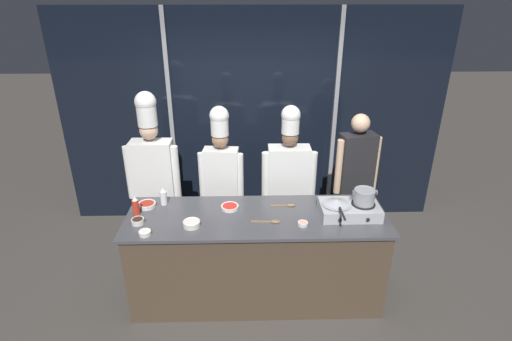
{
  "coord_description": "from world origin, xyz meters",
  "views": [
    {
      "loc": [
        -0.09,
        -3.22,
        2.85
      ],
      "look_at": [
        0.0,
        0.25,
        1.28
      ],
      "focal_mm": 28.0,
      "sensor_mm": 36.0,
      "label": 1
    }
  ],
  "objects_px": {
    "chef_sous": "(221,172)",
    "person_guest": "(355,172)",
    "prep_bowl_soy_glaze": "(138,221)",
    "prep_bowl_bell_pepper": "(230,207)",
    "serving_spoon_slotted": "(288,205)",
    "chef_head": "(153,169)",
    "squeeze_bottle_chili": "(136,206)",
    "prep_bowl_rice": "(145,233)",
    "frying_pan": "(337,202)",
    "chef_line": "(289,175)",
    "portable_stove": "(349,209)",
    "squeeze_bottle_clear": "(163,197)",
    "stock_pot": "(364,196)",
    "serving_spoon_solid": "(272,221)",
    "prep_bowl_shrimp": "(303,223)",
    "prep_bowl_chili_flakes": "(147,205)",
    "prep_bowl_onion": "(192,223)"
  },
  "relations": [
    {
      "from": "chef_sous",
      "to": "person_guest",
      "type": "relative_size",
      "value": 1.06
    },
    {
      "from": "prep_bowl_soy_glaze",
      "to": "prep_bowl_bell_pepper",
      "type": "bearing_deg",
      "value": 16.77
    },
    {
      "from": "serving_spoon_slotted",
      "to": "chef_head",
      "type": "height_order",
      "value": "chef_head"
    },
    {
      "from": "prep_bowl_soy_glaze",
      "to": "prep_bowl_bell_pepper",
      "type": "distance_m",
      "value": 0.86
    },
    {
      "from": "prep_bowl_soy_glaze",
      "to": "serving_spoon_slotted",
      "type": "bearing_deg",
      "value": 11.72
    },
    {
      "from": "squeeze_bottle_chili",
      "to": "chef_head",
      "type": "bearing_deg",
      "value": 86.08
    },
    {
      "from": "chef_sous",
      "to": "prep_bowl_rice",
      "type": "bearing_deg",
      "value": 63.51
    },
    {
      "from": "frying_pan",
      "to": "chef_sous",
      "type": "xyz_separation_m",
      "value": [
        -1.1,
        0.7,
        -0.01
      ]
    },
    {
      "from": "chef_head",
      "to": "chef_line",
      "type": "height_order",
      "value": "chef_head"
    },
    {
      "from": "portable_stove",
      "to": "squeeze_bottle_clear",
      "type": "height_order",
      "value": "squeeze_bottle_clear"
    },
    {
      "from": "person_guest",
      "to": "stock_pot",
      "type": "bearing_deg",
      "value": 70.69
    },
    {
      "from": "squeeze_bottle_clear",
      "to": "serving_spoon_solid",
      "type": "distance_m",
      "value": 1.1
    },
    {
      "from": "prep_bowl_shrimp",
      "to": "serving_spoon_slotted",
      "type": "relative_size",
      "value": 0.39
    },
    {
      "from": "stock_pot",
      "to": "prep_bowl_chili_flakes",
      "type": "relative_size",
      "value": 1.28
    },
    {
      "from": "squeeze_bottle_clear",
      "to": "serving_spoon_solid",
      "type": "height_order",
      "value": "squeeze_bottle_clear"
    },
    {
      "from": "chef_head",
      "to": "prep_bowl_bell_pepper",
      "type": "bearing_deg",
      "value": 148.1
    },
    {
      "from": "squeeze_bottle_chili",
      "to": "chef_line",
      "type": "height_order",
      "value": "chef_line"
    },
    {
      "from": "prep_bowl_rice",
      "to": "prep_bowl_shrimp",
      "type": "height_order",
      "value": "prep_bowl_rice"
    },
    {
      "from": "prep_bowl_onion",
      "to": "prep_bowl_shrimp",
      "type": "xyz_separation_m",
      "value": [
        0.99,
        -0.01,
        -0.01
      ]
    },
    {
      "from": "chef_head",
      "to": "chef_line",
      "type": "relative_size",
      "value": 1.09
    },
    {
      "from": "squeeze_bottle_chili",
      "to": "prep_bowl_shrimp",
      "type": "xyz_separation_m",
      "value": [
        1.53,
        -0.23,
        -0.07
      ]
    },
    {
      "from": "chef_head",
      "to": "person_guest",
      "type": "xyz_separation_m",
      "value": [
        2.18,
        0.03,
        -0.08
      ]
    },
    {
      "from": "chef_sous",
      "to": "squeeze_bottle_chili",
      "type": "bearing_deg",
      "value": 45.08
    },
    {
      "from": "prep_bowl_onion",
      "to": "prep_bowl_rice",
      "type": "xyz_separation_m",
      "value": [
        -0.39,
        -0.13,
        -0.01
      ]
    },
    {
      "from": "serving_spoon_slotted",
      "to": "prep_bowl_rice",
      "type": "bearing_deg",
      "value": -159.67
    },
    {
      "from": "prep_bowl_chili_flakes",
      "to": "serving_spoon_slotted",
      "type": "xyz_separation_m",
      "value": [
        1.37,
        -0.02,
        -0.02
      ]
    },
    {
      "from": "squeeze_bottle_clear",
      "to": "prep_bowl_rice",
      "type": "xyz_separation_m",
      "value": [
        -0.06,
        -0.54,
        -0.06
      ]
    },
    {
      "from": "portable_stove",
      "to": "frying_pan",
      "type": "xyz_separation_m",
      "value": [
        -0.13,
        -0.0,
        0.08
      ]
    },
    {
      "from": "prep_bowl_chili_flakes",
      "to": "prep_bowl_rice",
      "type": "relative_size",
      "value": 1.6
    },
    {
      "from": "prep_bowl_rice",
      "to": "chef_line",
      "type": "xyz_separation_m",
      "value": [
        1.34,
        1.01,
        0.06
      ]
    },
    {
      "from": "prep_bowl_bell_pepper",
      "to": "prep_bowl_shrimp",
      "type": "height_order",
      "value": "prep_bowl_bell_pepper"
    },
    {
      "from": "portable_stove",
      "to": "serving_spoon_solid",
      "type": "distance_m",
      "value": 0.74
    },
    {
      "from": "prep_bowl_soy_glaze",
      "to": "chef_sous",
      "type": "xyz_separation_m",
      "value": [
        0.71,
        0.8,
        0.1
      ]
    },
    {
      "from": "stock_pot",
      "to": "prep_bowl_onion",
      "type": "height_order",
      "value": "stock_pot"
    },
    {
      "from": "prep_bowl_onion",
      "to": "chef_line",
      "type": "height_order",
      "value": "chef_line"
    },
    {
      "from": "prep_bowl_bell_pepper",
      "to": "frying_pan",
      "type": "bearing_deg",
      "value": -8.42
    },
    {
      "from": "portable_stove",
      "to": "prep_bowl_onion",
      "type": "distance_m",
      "value": 1.46
    },
    {
      "from": "serving_spoon_slotted",
      "to": "chef_sous",
      "type": "distance_m",
      "value": 0.85
    },
    {
      "from": "prep_bowl_soy_glaze",
      "to": "prep_bowl_chili_flakes",
      "type": "bearing_deg",
      "value": 87.39
    },
    {
      "from": "frying_pan",
      "to": "prep_bowl_soy_glaze",
      "type": "xyz_separation_m",
      "value": [
        -1.81,
        -0.1,
        -0.11
      ]
    },
    {
      "from": "squeeze_bottle_chili",
      "to": "prep_bowl_soy_glaze",
      "type": "bearing_deg",
      "value": -72.57
    },
    {
      "from": "serving_spoon_slotted",
      "to": "person_guest",
      "type": "xyz_separation_m",
      "value": [
        0.78,
        0.52,
        0.11
      ]
    },
    {
      "from": "chef_line",
      "to": "chef_head",
      "type": "bearing_deg",
      "value": 2.1
    },
    {
      "from": "prep_bowl_rice",
      "to": "serving_spoon_solid",
      "type": "height_order",
      "value": "prep_bowl_rice"
    },
    {
      "from": "portable_stove",
      "to": "prep_bowl_bell_pepper",
      "type": "relative_size",
      "value": 3.15
    },
    {
      "from": "squeeze_bottle_chili",
      "to": "chef_head",
      "type": "height_order",
      "value": "chef_head"
    },
    {
      "from": "prep_bowl_bell_pepper",
      "to": "serving_spoon_solid",
      "type": "relative_size",
      "value": 0.65
    },
    {
      "from": "chef_sous",
      "to": "stock_pot",
      "type": "bearing_deg",
      "value": 157.79
    },
    {
      "from": "prep_bowl_rice",
      "to": "prep_bowl_onion",
      "type": "bearing_deg",
      "value": 18.61
    },
    {
      "from": "prep_bowl_bell_pepper",
      "to": "squeeze_bottle_clear",
      "type": "bearing_deg",
      "value": 170.65
    }
  ]
}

